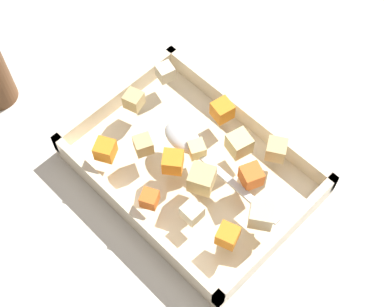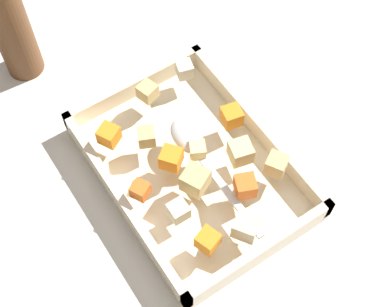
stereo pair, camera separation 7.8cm
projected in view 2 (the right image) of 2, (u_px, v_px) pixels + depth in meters
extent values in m
plane|color=beige|center=(194.00, 166.00, 0.84)|extent=(4.00, 4.00, 0.00)
cube|color=beige|center=(192.00, 171.00, 0.83)|extent=(0.33, 0.24, 0.01)
cube|color=beige|center=(122.00, 203.00, 0.77)|extent=(0.33, 0.01, 0.03)
cube|color=beige|center=(256.00, 125.00, 0.84)|extent=(0.33, 0.01, 0.03)
cube|color=beige|center=(135.00, 87.00, 0.87)|extent=(0.01, 0.24, 0.03)
cube|color=beige|center=(260.00, 252.00, 0.74)|extent=(0.01, 0.24, 0.03)
cube|color=orange|center=(208.00, 240.00, 0.72)|extent=(0.03, 0.03, 0.03)
cube|color=orange|center=(109.00, 135.00, 0.79)|extent=(0.04, 0.04, 0.03)
cube|color=orange|center=(232.00, 116.00, 0.81)|extent=(0.03, 0.03, 0.03)
cube|color=orange|center=(170.00, 157.00, 0.77)|extent=(0.04, 0.04, 0.03)
cube|color=orange|center=(140.00, 190.00, 0.75)|extent=(0.03, 0.03, 0.02)
cube|color=orange|center=(245.00, 186.00, 0.75)|extent=(0.04, 0.04, 0.03)
cube|color=#E0CC89|center=(241.00, 152.00, 0.78)|extent=(0.04, 0.04, 0.03)
cube|color=tan|center=(276.00, 164.00, 0.77)|extent=(0.04, 0.04, 0.03)
cube|color=tan|center=(146.00, 137.00, 0.79)|extent=(0.03, 0.03, 0.02)
cube|color=beige|center=(178.00, 211.00, 0.74)|extent=(0.02, 0.02, 0.02)
cube|color=tan|center=(147.00, 92.00, 0.83)|extent=(0.03, 0.03, 0.02)
cube|color=beige|center=(246.00, 226.00, 0.72)|extent=(0.04, 0.04, 0.03)
cube|color=tan|center=(195.00, 180.00, 0.75)|extent=(0.04, 0.04, 0.03)
cube|color=#E0CC89|center=(198.00, 150.00, 0.78)|extent=(0.03, 0.03, 0.02)
cube|color=beige|center=(185.00, 69.00, 0.85)|extent=(0.03, 0.03, 0.02)
ellipsoid|color=silver|center=(185.00, 137.00, 0.80)|extent=(0.06, 0.04, 0.02)
cube|color=silver|center=(227.00, 195.00, 0.76)|extent=(0.15, 0.01, 0.01)
cylinder|color=brown|center=(10.00, 25.00, 0.84)|extent=(0.06, 0.06, 0.20)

